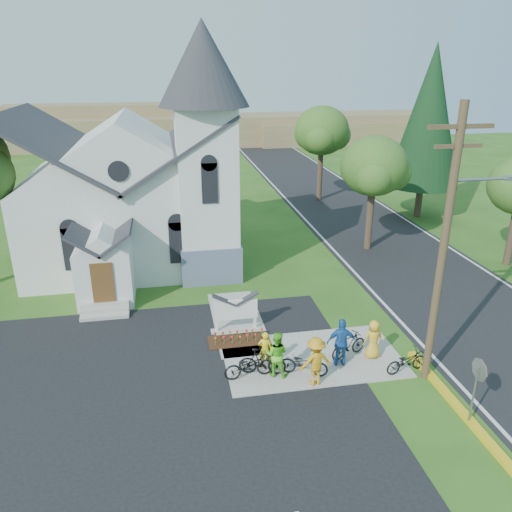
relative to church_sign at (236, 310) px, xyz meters
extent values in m
plane|color=#2B5518|center=(1.20, -3.20, -1.03)|extent=(120.00, 120.00, 0.00)
cube|color=black|center=(-5.80, -5.20, -1.02)|extent=(20.00, 16.00, 0.02)
cube|color=black|center=(11.20, 11.80, -1.02)|extent=(8.00, 90.00, 0.02)
cube|color=gray|center=(2.70, -2.70, -1.00)|extent=(7.00, 4.00, 0.05)
cube|color=silver|center=(-4.80, 9.80, 1.47)|extent=(11.00, 9.00, 5.00)
cube|color=slate|center=(-0.50, 6.50, -0.03)|extent=(3.20, 3.20, 2.00)
cube|color=silver|center=(-0.50, 6.50, 3.47)|extent=(3.00, 3.00, 9.00)
cone|color=#2A2A2F|center=(-0.50, 6.50, 9.97)|extent=(4.50, 4.50, 4.00)
cube|color=silver|center=(-5.80, 4.10, 0.37)|extent=(2.60, 2.40, 2.80)
cube|color=brown|center=(-5.80, 2.87, 0.47)|extent=(1.00, 0.10, 2.00)
cube|color=gray|center=(0.00, 0.00, -0.98)|extent=(2.20, 0.40, 0.10)
cube|color=white|center=(-0.85, 0.00, -0.48)|extent=(0.12, 0.12, 1.00)
cube|color=white|center=(0.85, 0.00, -0.48)|extent=(0.12, 0.12, 1.00)
cube|color=white|center=(0.00, 0.00, 0.02)|extent=(1.90, 0.14, 0.90)
cube|color=#34190E|center=(0.00, -0.90, -0.99)|extent=(2.60, 1.10, 0.07)
cylinder|color=#493624|center=(6.50, -4.70, 3.97)|extent=(0.28, 0.28, 10.00)
cube|color=#493624|center=(6.50, -4.70, 8.17)|extent=(2.20, 0.14, 0.14)
cube|color=#493624|center=(6.50, -4.70, 7.57)|extent=(1.60, 0.12, 0.12)
cylinder|color=gray|center=(7.60, -4.70, 6.47)|extent=(2.20, 0.10, 0.10)
cube|color=gray|center=(8.60, -4.70, 6.47)|extent=(0.50, 0.22, 0.14)
cylinder|color=gray|center=(6.60, -7.40, 0.07)|extent=(0.07, 0.07, 2.20)
cylinder|color=#B21414|center=(6.65, -7.40, 1.07)|extent=(0.04, 0.76, 0.76)
cylinder|color=#38251E|center=(9.70, 8.80, 1.00)|extent=(0.44, 0.44, 4.05)
ellipsoid|color=#335A1E|center=(9.70, 8.80, 4.22)|extent=(4.00, 4.00, 3.60)
cylinder|color=#38251E|center=(10.20, 20.80, 1.22)|extent=(0.44, 0.44, 4.50)
ellipsoid|color=#335A1E|center=(10.20, 20.80, 4.79)|extent=(4.40, 4.40, 3.96)
cylinder|color=#38251E|center=(16.70, 4.80, 0.77)|extent=(0.44, 0.44, 3.60)
cylinder|color=#38251E|center=(16.20, 14.80, 0.17)|extent=(0.50, 0.50, 2.40)
cone|color=black|center=(16.20, 14.80, 6.37)|extent=(5.20, 5.20, 10.00)
cube|color=olive|center=(7.20, 52.80, 0.97)|extent=(60.00, 8.00, 4.00)
cube|color=olive|center=(-8.80, 54.80, 1.77)|extent=(30.00, 6.00, 5.60)
cube|color=olive|center=(23.20, 50.80, 0.47)|extent=(25.00, 6.00, 3.00)
imported|color=yellow|center=(0.70, -3.03, -0.22)|extent=(0.62, 0.47, 1.52)
imported|color=black|center=(-0.02, -3.58, -0.48)|extent=(1.96, 0.87, 1.00)
imported|color=#5FD027|center=(1.00, -3.62, -0.08)|extent=(1.07, 0.96, 1.80)
imported|color=black|center=(0.51, -3.46, -0.44)|extent=(1.85, 0.91, 1.07)
imported|color=#2159A7|center=(3.61, -3.40, 0.01)|extent=(1.21, 0.64, 1.97)
imported|color=black|center=(2.03, -3.77, -0.50)|extent=(1.93, 1.29, 0.96)
imported|color=orange|center=(2.28, -4.40, -0.03)|extent=(1.31, 0.87, 1.89)
imported|color=black|center=(4.12, -2.91, -0.46)|extent=(1.79, 1.12, 1.04)
imported|color=gold|center=(5.03, -3.12, -0.17)|extent=(0.81, 0.55, 1.62)
imported|color=black|center=(5.90, -4.31, -0.52)|extent=(1.82, 0.91, 0.91)
camera|label=1|loc=(-2.62, -19.11, 10.05)|focal=35.00mm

